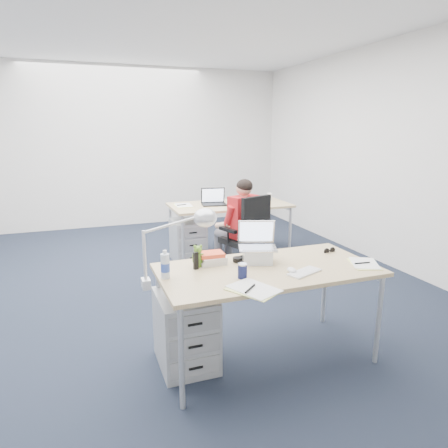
% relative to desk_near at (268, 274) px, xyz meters
% --- Properties ---
extents(floor, '(7.00, 7.00, 0.00)m').
position_rel_desk_near_xyz_m(floor, '(-0.56, 1.35, -0.68)').
color(floor, black).
rests_on(floor, ground).
extents(room, '(6.02, 7.02, 2.80)m').
position_rel_desk_near_xyz_m(room, '(-0.56, 1.35, 1.03)').
color(room, silver).
rests_on(room, ground).
extents(desk_near, '(1.60, 0.80, 0.73)m').
position_rel_desk_near_xyz_m(desk_near, '(0.00, 0.00, 0.00)').
color(desk_near, tan).
rests_on(desk_near, ground).
extents(desk_far, '(1.60, 0.80, 0.73)m').
position_rel_desk_near_xyz_m(desk_far, '(0.64, 2.49, 0.00)').
color(desk_far, tan).
rests_on(desk_far, ground).
extents(office_chair, '(0.80, 0.80, 1.00)m').
position_rel_desk_near_xyz_m(office_chair, '(0.52, 1.64, -0.40)').
color(office_chair, black).
rests_on(office_chair, ground).
extents(seated_person, '(0.50, 0.68, 1.16)m').
position_rel_desk_near_xyz_m(seated_person, '(0.47, 1.80, -0.10)').
color(seated_person, '#B4191C').
rests_on(seated_person, ground).
extents(drawer_pedestal_near, '(0.40, 0.50, 0.55)m').
position_rel_desk_near_xyz_m(drawer_pedestal_near, '(-0.60, 0.12, -0.41)').
color(drawer_pedestal_near, '#A9ACAE').
rests_on(drawer_pedestal_near, ground).
extents(drawer_pedestal_far, '(0.40, 0.50, 0.55)m').
position_rel_desk_near_xyz_m(drawer_pedestal_far, '(0.04, 2.47, -0.41)').
color(drawer_pedestal_far, '#A9ACAE').
rests_on(drawer_pedestal_far, ground).
extents(silver_laptop, '(0.34, 0.30, 0.30)m').
position_rel_desk_near_xyz_m(silver_laptop, '(-0.02, 0.15, 0.20)').
color(silver_laptop, silver).
rests_on(silver_laptop, desk_near).
extents(wireless_keyboard, '(0.29, 0.20, 0.01)m').
position_rel_desk_near_xyz_m(wireless_keyboard, '(0.20, -0.19, 0.05)').
color(wireless_keyboard, white).
rests_on(wireless_keyboard, desk_near).
extents(computer_mouse, '(0.07, 0.10, 0.03)m').
position_rel_desk_near_xyz_m(computer_mouse, '(0.12, -0.15, 0.06)').
color(computer_mouse, white).
rests_on(computer_mouse, desk_near).
extents(headphones, '(0.25, 0.20, 0.04)m').
position_rel_desk_near_xyz_m(headphones, '(-0.08, 0.20, 0.07)').
color(headphones, black).
rests_on(headphones, desk_near).
extents(can_koozie, '(0.08, 0.08, 0.10)m').
position_rel_desk_near_xyz_m(can_koozie, '(-0.25, -0.13, 0.10)').
color(can_koozie, '#151A43').
rests_on(can_koozie, desk_near).
extents(water_bottle, '(0.07, 0.07, 0.20)m').
position_rel_desk_near_xyz_m(water_bottle, '(-0.75, 0.05, 0.15)').
color(water_bottle, silver).
rests_on(water_bottle, desk_near).
extents(bear_figurine, '(0.10, 0.08, 0.17)m').
position_rel_desk_near_xyz_m(bear_figurine, '(-0.47, 0.21, 0.13)').
color(bear_figurine, '#3C721E').
rests_on(bear_figurine, desk_near).
extents(book_stack, '(0.23, 0.20, 0.09)m').
position_rel_desk_near_xyz_m(book_stack, '(-0.36, 0.23, 0.09)').
color(book_stack, silver).
rests_on(book_stack, desk_near).
extents(cordless_phone, '(0.04, 0.03, 0.13)m').
position_rel_desk_near_xyz_m(cordless_phone, '(-0.50, 0.15, 0.11)').
color(cordless_phone, black).
rests_on(cordless_phone, desk_near).
extents(papers_left, '(0.33, 0.37, 0.01)m').
position_rel_desk_near_xyz_m(papers_left, '(-0.28, -0.35, 0.05)').
color(papers_left, '#EFF68E').
rests_on(papers_left, desk_near).
extents(papers_right, '(0.28, 0.32, 0.01)m').
position_rel_desk_near_xyz_m(papers_right, '(0.72, -0.18, 0.05)').
color(papers_right, '#EFF68E').
rests_on(papers_right, desk_near).
extents(sunglasses, '(0.12, 0.07, 0.03)m').
position_rel_desk_near_xyz_m(sunglasses, '(0.65, 0.17, 0.06)').
color(sunglasses, black).
rests_on(sunglasses, desk_near).
extents(desk_lamp, '(0.48, 0.31, 0.52)m').
position_rel_desk_near_xyz_m(desk_lamp, '(-0.75, -0.08, 0.30)').
color(desk_lamp, silver).
rests_on(desk_lamp, desk_near).
extents(dark_laptop, '(0.37, 0.36, 0.23)m').
position_rel_desk_near_xyz_m(dark_laptop, '(0.42, 2.49, 0.16)').
color(dark_laptop, black).
rests_on(dark_laptop, desk_far).
extents(far_cup, '(0.08, 0.08, 0.10)m').
position_rel_desk_near_xyz_m(far_cup, '(1.29, 2.58, 0.10)').
color(far_cup, white).
rests_on(far_cup, desk_far).
extents(far_papers, '(0.22, 0.30, 0.01)m').
position_rel_desk_near_xyz_m(far_papers, '(0.01, 2.57, 0.05)').
color(far_papers, white).
rests_on(far_papers, desk_far).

